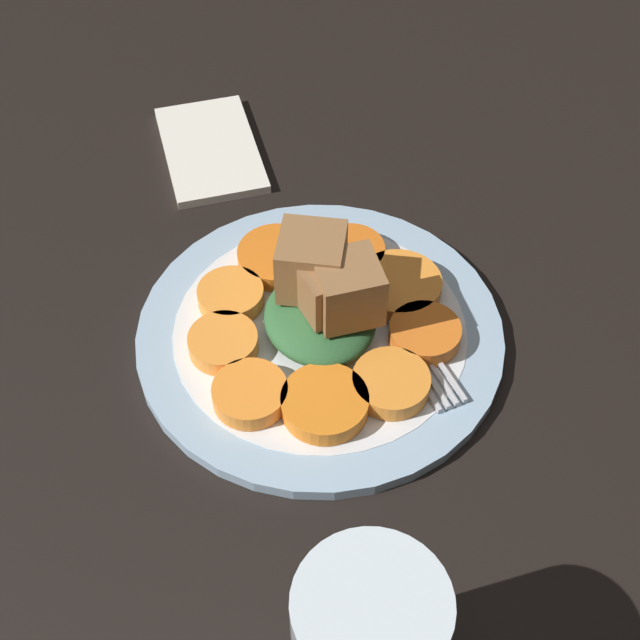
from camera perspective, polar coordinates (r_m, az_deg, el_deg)
table_slab at (r=66.96cm, az=0.00°, el=-1.71°), size 120.00×120.00×2.00cm
plate at (r=65.77cm, az=0.00°, el=-0.89°), size 27.02×27.02×1.05cm
carrot_slice_0 at (r=64.58cm, az=6.72°, el=-0.87°), size 5.21×5.21×1.39cm
carrot_slice_1 at (r=67.42cm, az=5.07°, el=2.18°), size 6.46×6.46×1.39cm
carrot_slice_2 at (r=69.56cm, az=1.97°, el=4.29°), size 5.34×5.34×1.39cm
carrot_slice_3 at (r=69.31cm, az=-2.77°, el=4.04°), size 6.13×6.13×1.39cm
carrot_slice_4 at (r=66.83cm, az=-5.73°, el=1.55°), size 4.97×4.97×1.39cm
carrot_slice_5 at (r=63.89cm, az=-6.19°, el=-1.56°), size 5.02×5.02×1.39cm
carrot_slice_6 at (r=61.11cm, az=-4.49°, el=-4.73°), size 5.22×5.22×1.39cm
carrot_slice_7 at (r=60.48cm, az=0.30°, el=-5.35°), size 6.02×6.02×1.39cm
carrot_slice_8 at (r=61.64cm, az=4.57°, el=-4.05°), size 5.42×5.42×1.39cm
center_pile at (r=63.27cm, az=0.37°, el=1.65°), size 9.79×8.10×7.07cm
fork at (r=66.18cm, az=4.56°, el=0.39°), size 19.22×4.84×0.40cm
napkin at (r=81.67cm, az=-7.03°, el=10.79°), size 13.36×8.01×0.80cm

